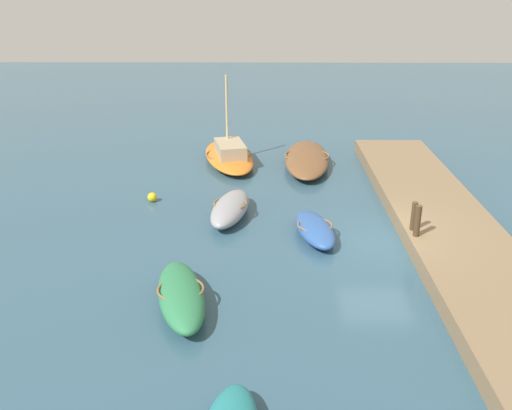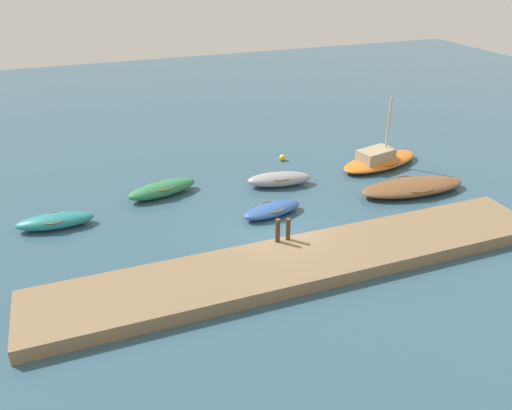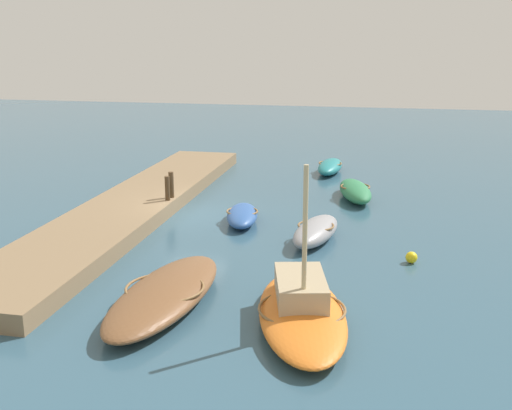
% 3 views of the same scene
% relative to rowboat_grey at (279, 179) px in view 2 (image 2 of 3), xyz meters
% --- Properties ---
extents(ground_plane, '(84.00, 84.00, 0.00)m').
position_rel_rowboat_grey_xyz_m(ground_plane, '(-2.23, -5.27, -0.38)').
color(ground_plane, '#33566B').
extents(dock_platform, '(22.11, 3.40, 0.58)m').
position_rel_rowboat_grey_xyz_m(dock_platform, '(-2.23, -7.77, -0.09)').
color(dock_platform, '#846B4C').
rests_on(dock_platform, ground_plane).
extents(rowboat_grey, '(3.73, 1.86, 0.75)m').
position_rel_rowboat_grey_xyz_m(rowboat_grey, '(0.00, 0.00, 0.00)').
color(rowboat_grey, '#939399').
rests_on(rowboat_grey, ground_plane).
extents(rowboat_green, '(3.99, 2.08, 0.75)m').
position_rel_rowboat_grey_xyz_m(rowboat_green, '(-6.29, 1.05, -0.00)').
color(rowboat_green, '#2D7A4C').
rests_on(rowboat_green, ground_plane).
extents(motorboat_brown, '(6.11, 2.50, 0.66)m').
position_rel_rowboat_grey_xyz_m(motorboat_brown, '(6.33, -3.37, -0.05)').
color(motorboat_brown, brown).
rests_on(motorboat_brown, ground_plane).
extents(sailboat_orange, '(5.88, 3.34, 4.19)m').
position_rel_rowboat_grey_xyz_m(sailboat_orange, '(6.69, 0.39, 0.02)').
color(sailboat_orange, orange).
rests_on(sailboat_orange, ground_plane).
extents(dinghy_blue, '(3.30, 1.71, 0.60)m').
position_rel_rowboat_grey_xyz_m(dinghy_blue, '(-1.69, -3.06, -0.08)').
color(dinghy_blue, '#2D569E').
rests_on(dinghy_blue, ground_plane).
extents(rowboat_teal, '(3.57, 1.40, 0.67)m').
position_rel_rowboat_grey_xyz_m(rowboat_teal, '(-11.70, -0.55, -0.04)').
color(rowboat_teal, teal).
rests_on(rowboat_teal, ground_plane).
extents(mooring_post_west, '(0.21, 0.21, 1.08)m').
position_rel_rowboat_grey_xyz_m(mooring_post_west, '(-2.79, -6.32, 0.74)').
color(mooring_post_west, '#47331E').
rests_on(mooring_post_west, dock_platform).
extents(mooring_post_mid_west, '(0.20, 0.20, 1.00)m').
position_rel_rowboat_grey_xyz_m(mooring_post_mid_west, '(-2.30, -6.32, 0.70)').
color(mooring_post_mid_west, '#47331E').
rests_on(mooring_post_mid_west, dock_platform).
extents(marker_buoy, '(0.38, 0.38, 0.38)m').
position_rel_rowboat_grey_xyz_m(marker_buoy, '(1.61, 3.26, -0.19)').
color(marker_buoy, yellow).
rests_on(marker_buoy, ground_plane).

